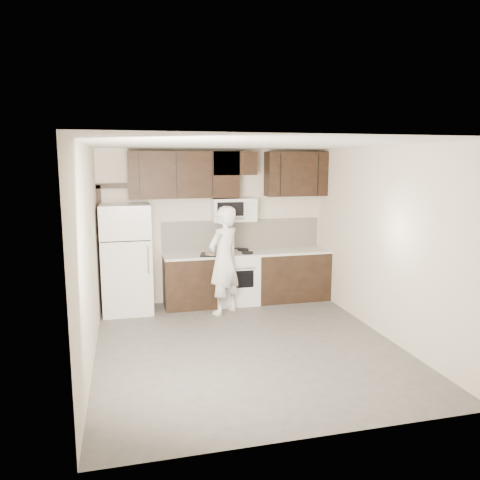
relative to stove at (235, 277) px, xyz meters
name	(u,v)px	position (x,y,z in m)	size (l,w,h in m)	color
floor	(247,345)	(-0.30, -1.94, -0.46)	(4.50, 4.50, 0.00)	#4D4B49
back_wall	(215,226)	(-0.30, 0.31, 0.89)	(4.00, 4.00, 0.00)	beige
ceiling	(247,144)	(-0.30, -1.94, 2.24)	(4.50, 4.50, 0.00)	white
counter_run	(252,277)	(0.30, 0.00, 0.00)	(2.95, 0.64, 0.91)	black
stove	(235,277)	(0.00, 0.00, 0.00)	(0.76, 0.66, 0.94)	silver
backsplash	(242,234)	(0.20, 0.30, 0.72)	(2.90, 0.02, 0.54)	silver
upper_cabinets	(228,173)	(-0.09, 0.14, 1.82)	(3.48, 0.35, 0.78)	black
microwave	(234,210)	(0.00, 0.12, 1.19)	(0.76, 0.42, 0.40)	silver
refrigerator	(127,259)	(-1.85, -0.05, 0.44)	(0.80, 0.76, 1.80)	silver
door_trim	(103,236)	(-2.22, 0.27, 0.79)	(0.50, 0.08, 2.12)	black
saucepan	(227,250)	(-0.18, -0.15, 0.52)	(0.32, 0.19, 0.18)	silver
baking_tray	(214,255)	(-0.41, -0.16, 0.46)	(0.45, 0.34, 0.02)	black
pizza	(214,253)	(-0.41, -0.16, 0.48)	(0.30, 0.30, 0.02)	tan
person	(224,260)	(-0.31, -0.51, 0.43)	(0.65, 0.43, 1.78)	silver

